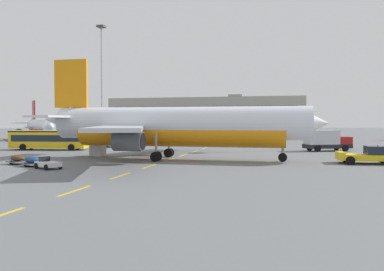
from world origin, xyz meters
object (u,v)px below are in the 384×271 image
object	(u,v)px
fuel_service_truck	(326,140)
apron_light_mast_near	(102,70)
uld_cargo_container	(98,150)
ground_power_truck	(105,137)
pushback_tug	(369,155)
airliner_foreground	(174,126)
airliner_mid_left	(41,127)
baggage_train	(32,161)
apron_shuttle_bus	(49,139)

from	to	relation	value
fuel_service_truck	apron_light_mast_near	bearing A→B (deg)	153.11
uld_cargo_container	apron_light_mast_near	bearing A→B (deg)	116.20
ground_power_truck	uld_cargo_container	size ratio (longest dim) A/B	4.05
fuel_service_truck	apron_light_mast_near	distance (m)	57.45
apron_light_mast_near	pushback_tug	bearing A→B (deg)	-38.77
airliner_foreground	pushback_tug	xyz separation A→B (m)	(21.42, 0.42, -3.05)
fuel_service_truck	uld_cargo_container	bearing A→B (deg)	-152.03
uld_cargo_container	apron_light_mast_near	world-z (taller)	apron_light_mast_near
ground_power_truck	airliner_mid_left	bearing A→B (deg)	147.59
fuel_service_truck	baggage_train	size ratio (longest dim) A/B	0.88
airliner_foreground	baggage_train	distance (m)	16.03
pushback_tug	uld_cargo_container	xyz separation A→B (m)	(-32.27, 1.31, -0.10)
baggage_train	apron_light_mast_near	bearing A→B (deg)	109.91
apron_shuttle_bus	pushback_tug	bearing A→B (deg)	-11.64
airliner_foreground	baggage_train	size ratio (longest dim) A/B	4.15
airliner_foreground	ground_power_truck	bearing A→B (deg)	134.11
ground_power_truck	apron_light_mast_near	size ratio (longest dim) A/B	0.25
pushback_tug	airliner_mid_left	size ratio (longest dim) A/B	0.26
apron_shuttle_bus	ground_power_truck	xyz separation A→B (m)	(4.90, 9.34, -0.10)
ground_power_truck	baggage_train	bearing A→B (deg)	-77.27
apron_light_mast_near	apron_shuttle_bus	bearing A→B (deg)	-76.98
pushback_tug	fuel_service_truck	world-z (taller)	fuel_service_truck
uld_cargo_container	pushback_tug	bearing A→B (deg)	-2.33
pushback_tug	apron_shuttle_bus	bearing A→B (deg)	168.36
apron_shuttle_bus	fuel_service_truck	world-z (taller)	fuel_service_truck
fuel_service_truck	baggage_train	world-z (taller)	fuel_service_truck
uld_cargo_container	baggage_train	bearing A→B (deg)	-94.34
airliner_mid_left	fuel_service_truck	distance (m)	62.70
pushback_tug	fuel_service_truck	size ratio (longest dim) A/B	0.83
airliner_foreground	airliner_mid_left	distance (m)	53.91
airliner_foreground	fuel_service_truck	world-z (taller)	airliner_foreground
fuel_service_truck	ground_power_truck	bearing A→B (deg)	177.48
baggage_train	uld_cargo_container	bearing A→B (deg)	85.66
pushback_tug	fuel_service_truck	distance (m)	17.18
airliner_foreground	apron_shuttle_bus	xyz separation A→B (m)	(-23.29, 9.63, -2.20)
airliner_foreground	ground_power_truck	world-z (taller)	airliner_foreground
fuel_service_truck	pushback_tug	bearing A→B (deg)	-80.37
pushback_tug	apron_light_mast_near	xyz separation A→B (m)	(-52.28, 41.99, 15.94)
airliner_foreground	apron_shuttle_bus	world-z (taller)	airliner_foreground
airliner_foreground	apron_light_mast_near	world-z (taller)	apron_light_mast_near
airliner_mid_left	baggage_train	world-z (taller)	airliner_mid_left
apron_light_mast_near	fuel_service_truck	bearing A→B (deg)	-26.89
pushback_tug	baggage_train	world-z (taller)	pushback_tug
pushback_tug	apron_light_mast_near	world-z (taller)	apron_light_mast_near
fuel_service_truck	uld_cargo_container	xyz separation A→B (m)	(-29.40, -15.61, -0.85)
airliner_foreground	fuel_service_truck	bearing A→B (deg)	43.08
apron_shuttle_bus	ground_power_truck	world-z (taller)	ground_power_truck
pushback_tug	baggage_train	bearing A→B (deg)	-162.04
ground_power_truck	airliner_foreground	bearing A→B (deg)	-45.89
pushback_tug	apron_light_mast_near	size ratio (longest dim) A/B	0.22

